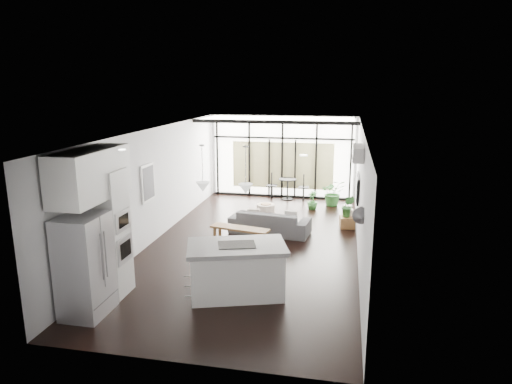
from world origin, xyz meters
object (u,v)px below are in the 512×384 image
at_px(island, 237,270).
at_px(pouf, 266,211).
at_px(sofa, 270,218).
at_px(milk_can, 347,215).
at_px(console_bench, 240,237).
at_px(tv, 358,188).
at_px(fridge, 85,266).

distance_m(island, pouf, 5.00).
distance_m(sofa, pouf, 1.38).
bearing_deg(sofa, milk_can, -144.16).
bearing_deg(console_bench, pouf, 97.24).
distance_m(island, sofa, 3.66).
distance_m(sofa, milk_can, 2.27).
xyz_separation_m(sofa, tv, (2.21, 0.08, 0.89)).
bearing_deg(console_bench, tv, 35.21).
distance_m(island, fridge, 2.65).
bearing_deg(console_bench, fridge, -103.28).
height_order(sofa, milk_can, sofa).
bearing_deg(island, tv, 41.74).
bearing_deg(fridge, milk_can, 53.90).
bearing_deg(tv, island, -120.62).
xyz_separation_m(console_bench, tv, (2.76, 1.18, 1.07)).
relative_size(milk_can, tv, 0.54).
bearing_deg(tv, sofa, -177.93).
bearing_deg(fridge, tv, 47.44).
bearing_deg(console_bench, milk_can, 52.53).
bearing_deg(fridge, sofa, 64.39).
bearing_deg(fridge, console_bench, 64.67).
distance_m(island, tv, 4.42).
height_order(sofa, tv, tv).
bearing_deg(tv, console_bench, -156.83).
relative_size(sofa, console_bench, 1.43).
bearing_deg(pouf, tv, -25.94).
bearing_deg(milk_can, fridge, -126.10).
distance_m(console_bench, pouf, 2.43).
bearing_deg(tv, fridge, -132.56).
xyz_separation_m(fridge, milk_can, (4.34, 5.95, -0.58)).
xyz_separation_m(console_bench, pouf, (0.20, 2.43, -0.02)).
height_order(island, console_bench, island).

